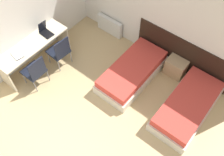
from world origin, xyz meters
TOP-DOWN VIEW (x-y plane):
  - ground_plane at (0.00, 0.00)m, footprint 20.00×20.00m
  - wall_back at (0.00, 3.71)m, footprint 5.69×0.05m
  - wall_left at (-2.37, 1.84)m, footprint 0.05×4.68m
  - headboard_panel at (0.91, 3.67)m, footprint 2.58×0.03m
  - bed_near_window at (0.13, 2.67)m, footprint 0.93×1.94m
  - bed_near_door at (1.68, 2.67)m, footprint 0.93×1.94m
  - nightstand at (0.91, 3.46)m, footprint 0.50×0.35m
  - radiator at (-1.34, 3.59)m, footprint 0.82×0.12m
  - desk at (-2.06, 1.48)m, footprint 0.57×1.90m
  - chair_near_laptop at (-1.57, 1.88)m, footprint 0.51×0.51m
  - chair_near_notebook at (-1.57, 1.07)m, footprint 0.48×0.48m
  - laptop at (-2.07, 1.94)m, footprint 0.35×0.24m
  - open_notebook at (-2.05, 1.03)m, footprint 0.34×0.26m

SIDE VIEW (x-z plane):
  - ground_plane at x=0.00m, z-range 0.00..0.00m
  - bed_near_window at x=0.13m, z-range -0.01..0.45m
  - bed_near_door at x=1.68m, z-range -0.01..0.45m
  - nightstand at x=0.91m, z-range 0.00..0.48m
  - radiator at x=-1.34m, z-range 0.00..0.50m
  - headboard_panel at x=0.91m, z-range 0.00..1.00m
  - chair_near_laptop at x=-1.57m, z-range 0.04..1.00m
  - chair_near_notebook at x=-1.57m, z-range 0.04..1.00m
  - desk at x=-2.06m, z-range 0.21..0.97m
  - open_notebook at x=-2.05m, z-range 0.76..0.78m
  - laptop at x=-2.07m, z-range 0.66..1.00m
  - wall_left at x=-2.37m, z-range 0.00..2.70m
  - wall_back at x=0.00m, z-range 0.00..2.70m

